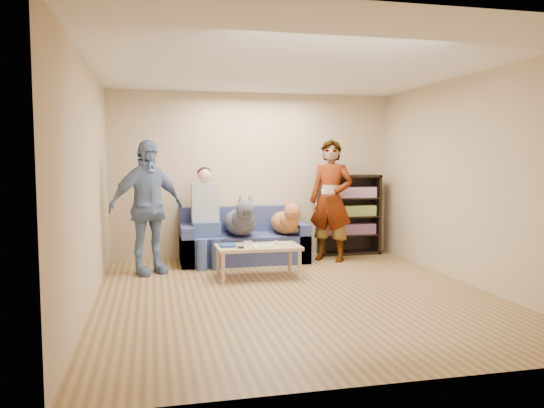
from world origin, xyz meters
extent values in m
plane|color=brown|center=(0.00, 0.00, 0.00)|extent=(5.00, 5.00, 0.00)
plane|color=white|center=(0.00, 0.00, 2.60)|extent=(5.00, 5.00, 0.00)
plane|color=tan|center=(0.00, 2.50, 1.30)|extent=(4.50, 0.00, 4.50)
plane|color=tan|center=(0.00, -2.50, 1.30)|extent=(4.50, 0.00, 4.50)
plane|color=tan|center=(-2.25, 0.00, 1.30)|extent=(0.00, 5.00, 5.00)
plane|color=tan|center=(2.25, 0.00, 1.30)|extent=(0.00, 5.00, 5.00)
ellipsoid|color=#A9A9AE|center=(0.46, 1.90, 0.51)|extent=(0.47, 0.40, 0.16)
imported|color=gray|center=(1.07, 1.85, 0.93)|extent=(0.80, 0.76, 1.85)
imported|color=#6C89AD|center=(-1.66, 1.52, 0.91)|extent=(1.16, 0.88, 1.82)
cube|color=white|center=(0.87, 1.65, 1.10)|extent=(0.08, 0.13, 0.03)
cube|color=navy|center=(-0.64, 1.03, 0.43)|extent=(0.20, 0.26, 0.03)
cube|color=white|center=(-0.19, 0.88, 0.43)|extent=(0.26, 0.20, 0.02)
cube|color=beige|center=(-0.16, 0.90, 0.44)|extent=(0.22, 0.17, 0.01)
cube|color=silver|center=(-0.36, 1.10, 0.45)|extent=(0.11, 0.06, 0.05)
cube|color=white|center=(0.04, 1.08, 0.43)|extent=(0.04, 0.13, 0.03)
cube|color=white|center=(0.12, 1.00, 0.43)|extent=(0.09, 0.06, 0.03)
cylinder|color=white|center=(-0.04, 0.96, 0.43)|extent=(0.07, 0.07, 0.02)
cylinder|color=silver|center=(-0.04, 1.04, 0.43)|extent=(0.07, 0.07, 0.02)
cylinder|color=orange|center=(-0.26, 0.82, 0.42)|extent=(0.13, 0.06, 0.01)
cylinder|color=black|center=(-0.12, 1.16, 0.42)|extent=(0.13, 0.08, 0.01)
cube|color=black|center=(-0.49, 0.86, 0.43)|extent=(0.07, 0.12, 0.02)
cube|color=#515B93|center=(-0.25, 2.05, 0.21)|extent=(1.90, 0.85, 0.42)
cube|color=#515B93|center=(-0.25, 2.38, 0.62)|extent=(1.90, 0.18, 0.40)
cube|color=#515B93|center=(-1.11, 2.05, 0.29)|extent=(0.18, 0.85, 0.58)
cube|color=#515B93|center=(0.61, 2.05, 0.29)|extent=(0.18, 0.85, 0.58)
cube|color=#3E5E8A|center=(-0.83, 1.97, 0.53)|extent=(0.40, 0.38, 0.22)
cylinder|color=#445696|center=(-0.93, 1.55, 0.21)|extent=(0.14, 0.14, 0.47)
cylinder|color=#3A4880|center=(-0.73, 1.55, 0.21)|extent=(0.14, 0.14, 0.47)
cube|color=#B4B5BA|center=(-0.83, 2.07, 0.92)|extent=(0.40, 0.24, 0.58)
sphere|color=#DE9B85|center=(-0.83, 2.07, 1.32)|extent=(0.21, 0.21, 0.21)
ellipsoid|color=black|center=(-0.83, 2.10, 1.35)|extent=(0.22, 0.22, 0.19)
ellipsoid|color=#4E5059|center=(-0.32, 1.98, 0.61)|extent=(0.44, 0.93, 0.39)
sphere|color=#4C4E56|center=(-0.32, 1.65, 0.70)|extent=(0.33, 0.33, 0.33)
sphere|color=#4C4E56|center=(-0.32, 1.48, 0.86)|extent=(0.27, 0.27, 0.27)
cube|color=black|center=(-0.32, 1.35, 0.82)|extent=(0.09, 0.13, 0.08)
cone|color=#45484F|center=(-0.39, 1.50, 1.00)|extent=(0.09, 0.09, 0.13)
cone|color=#50525B|center=(-0.25, 1.50, 1.00)|extent=(0.09, 0.09, 0.13)
cylinder|color=#4B4D55|center=(-0.32, 2.40, 0.57)|extent=(0.05, 0.30, 0.18)
ellipsoid|color=#B16F36|center=(0.37, 1.98, 0.59)|extent=(0.39, 0.82, 0.34)
sphere|color=#BF7D3A|center=(0.37, 1.68, 0.67)|extent=(0.29, 0.29, 0.29)
sphere|color=#AA6734|center=(0.37, 1.52, 0.81)|extent=(0.24, 0.24, 0.24)
cube|color=brown|center=(0.37, 1.41, 0.77)|extent=(0.07, 0.11, 0.07)
cone|color=#B96138|center=(0.31, 1.54, 0.93)|extent=(0.07, 0.07, 0.11)
cone|color=#B05C35|center=(0.44, 1.54, 0.93)|extent=(0.07, 0.07, 0.11)
cylinder|color=#BA6338|center=(0.37, 2.37, 0.56)|extent=(0.05, 0.27, 0.16)
cube|color=tan|center=(-0.24, 0.98, 0.40)|extent=(1.10, 0.60, 0.04)
cylinder|color=tan|center=(-0.74, 0.73, 0.19)|extent=(0.05, 0.05, 0.38)
cylinder|color=tan|center=(0.26, 0.73, 0.19)|extent=(0.05, 0.05, 0.38)
cylinder|color=tan|center=(-0.74, 1.23, 0.19)|extent=(0.05, 0.05, 0.38)
cylinder|color=tan|center=(0.26, 1.23, 0.19)|extent=(0.05, 0.05, 0.38)
cube|color=black|center=(1.07, 2.32, 0.65)|extent=(0.04, 0.34, 1.30)
cube|color=black|center=(2.03, 2.32, 0.65)|extent=(0.04, 0.34, 1.30)
cube|color=black|center=(1.55, 2.32, 1.28)|extent=(1.00, 0.34, 0.04)
cube|color=black|center=(1.55, 2.32, 0.02)|extent=(1.00, 0.34, 0.04)
cube|color=black|center=(1.55, 2.48, 0.65)|extent=(1.00, 0.02, 1.30)
cube|color=black|center=(1.55, 2.32, 0.32)|extent=(0.94, 0.32, 0.03)
cube|color=black|center=(1.55, 2.32, 0.62)|extent=(0.94, 0.32, 0.02)
cube|color=black|center=(1.55, 2.32, 0.92)|extent=(0.94, 0.32, 0.02)
cube|color=#B23333|center=(1.55, 2.30, 0.42)|extent=(0.84, 0.24, 0.17)
cube|color=gold|center=(1.55, 2.30, 0.72)|extent=(0.84, 0.24, 0.17)
cube|color=#994C99|center=(1.55, 2.30, 1.02)|extent=(0.84, 0.24, 0.17)
camera|label=1|loc=(-1.59, -5.82, 1.58)|focal=35.00mm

